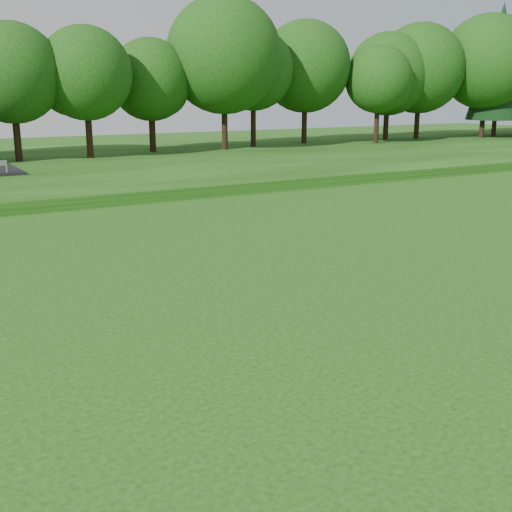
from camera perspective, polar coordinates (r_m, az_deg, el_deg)
berm at (r=48.40m, az=-6.83°, el=8.41°), size 130.00×30.00×0.60m
walking_path at (r=36.14m, az=2.20°, el=6.04°), size 130.00×1.60×0.04m
treeline at (r=51.92m, az=-8.95°, el=17.36°), size 104.00×7.00×15.00m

